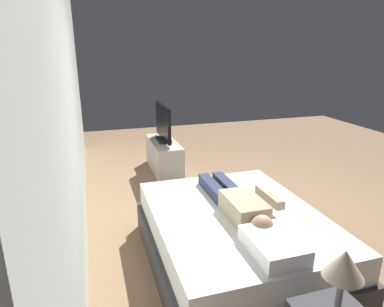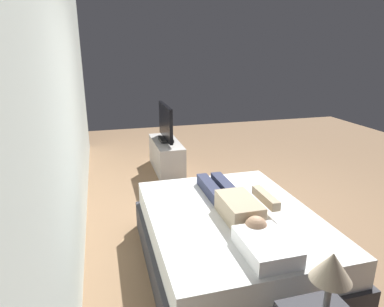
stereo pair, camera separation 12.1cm
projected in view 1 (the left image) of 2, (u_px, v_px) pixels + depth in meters
ground_plane at (242, 217)px, 4.06m from camera, size 10.00×10.00×0.00m
back_wall at (69, 103)px, 3.48m from camera, size 6.40×0.10×2.80m
bed at (235, 239)px, 3.10m from camera, size 1.93×1.52×0.54m
pillow at (273, 245)px, 2.41m from camera, size 0.48×0.34×0.12m
person at (239, 202)px, 3.03m from camera, size 1.26×0.46×0.18m
remote at (270, 197)px, 3.30m from camera, size 0.15×0.04×0.02m
tv_stand at (164, 156)px, 5.51m from camera, size 1.10×0.40×0.50m
tv at (163, 124)px, 5.35m from camera, size 0.88×0.20×0.59m
lamp at (344, 265)px, 1.78m from camera, size 0.22×0.22×0.42m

